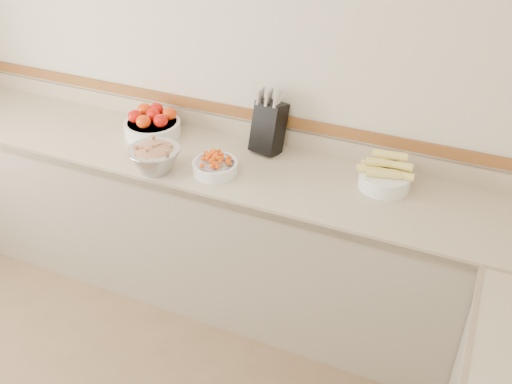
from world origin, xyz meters
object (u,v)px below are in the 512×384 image
at_px(tomato_bowl, 152,124).
at_px(cherry_tomato_bowl, 215,165).
at_px(knife_block, 269,126).
at_px(rhubarb_bowl, 155,157).
at_px(corn_bowl, 385,176).

distance_m(tomato_bowl, cherry_tomato_bowl, 0.56).
bearing_deg(knife_block, rhubarb_bowl, -136.51).
distance_m(tomato_bowl, corn_bowl, 1.35).
xyz_separation_m(knife_block, corn_bowl, (0.67, -0.11, -0.09)).
bearing_deg(corn_bowl, knife_block, 170.78).
xyz_separation_m(knife_block, rhubarb_bowl, (-0.45, -0.43, -0.07)).
xyz_separation_m(cherry_tomato_bowl, rhubarb_bowl, (-0.29, -0.10, 0.04)).
relative_size(knife_block, rhubarb_bowl, 1.35).
height_order(tomato_bowl, cherry_tomato_bowl, tomato_bowl).
height_order(tomato_bowl, corn_bowl, corn_bowl).
distance_m(corn_bowl, rhubarb_bowl, 1.17).
bearing_deg(knife_block, cherry_tomato_bowl, -116.16).
bearing_deg(rhubarb_bowl, cherry_tomato_bowl, 19.42).
bearing_deg(cherry_tomato_bowl, corn_bowl, 14.74).
xyz_separation_m(tomato_bowl, cherry_tomato_bowl, (0.52, -0.23, -0.02)).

